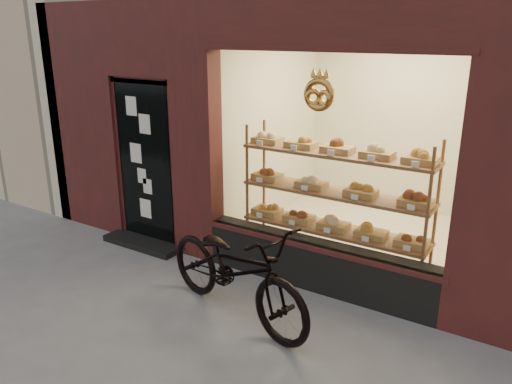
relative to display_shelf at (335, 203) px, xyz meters
The scene contains 3 objects.
ground 2.73m from the display_shelf, 100.01° to the right, with size 90.00×90.00×0.00m, color slate.
display_shelf is the anchor object (origin of this frame).
bicycle 1.49m from the display_shelf, 106.85° to the right, with size 0.68×1.96×1.03m, color black.
Camera 1 is at (2.57, -2.45, 2.75)m, focal length 35.00 mm.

